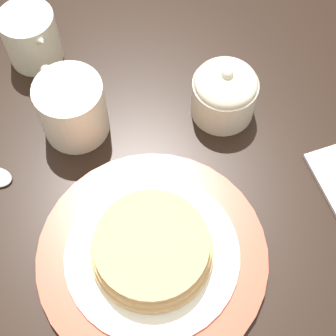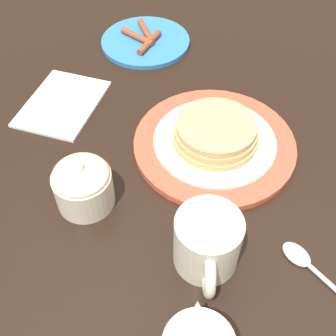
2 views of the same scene
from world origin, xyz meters
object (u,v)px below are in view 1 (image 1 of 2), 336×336
(pancake_plate, at_px, (152,253))
(sugar_bowl, at_px, (224,93))
(creamer_pitcher, at_px, (31,37))
(coffee_mug, at_px, (74,105))

(pancake_plate, height_order, sugar_bowl, sugar_bowl)
(pancake_plate, distance_m, creamer_pitcher, 0.36)
(pancake_plate, relative_size, sugar_bowl, 3.13)
(creamer_pitcher, distance_m, sugar_bowl, 0.29)
(coffee_mug, height_order, creamer_pitcher, creamer_pitcher)
(pancake_plate, bearing_deg, creamer_pitcher, -6.57)
(pancake_plate, xyz_separation_m, coffee_mug, (0.22, -0.03, 0.03))
(pancake_plate, bearing_deg, coffee_mug, -7.49)
(coffee_mug, relative_size, creamer_pitcher, 1.04)
(sugar_bowl, bearing_deg, pancake_plate, 120.38)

